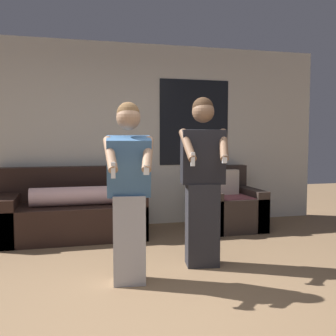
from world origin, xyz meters
TOP-DOWN VIEW (x-y plane):
  - ground_plane at (0.00, 0.00)m, footprint 14.00×14.00m
  - wall_back at (0.02, 3.05)m, footprint 6.50×0.07m
  - couch at (-0.63, 2.54)m, footprint 1.88×0.95m
  - armchair at (1.58, 2.53)m, footprint 0.86×0.94m
  - person_left at (-0.15, 0.66)m, footprint 0.45×0.53m
  - person_right at (0.66, 0.98)m, footprint 0.49×0.51m

SIDE VIEW (x-z plane):
  - ground_plane at x=0.00m, z-range 0.00..0.00m
  - armchair at x=1.58m, z-range -0.13..0.76m
  - couch at x=-0.63m, z-range -0.14..0.77m
  - person_left at x=-0.15m, z-range 0.02..1.64m
  - person_right at x=0.66m, z-range 0.02..1.74m
  - wall_back at x=0.02m, z-range 0.00..2.70m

